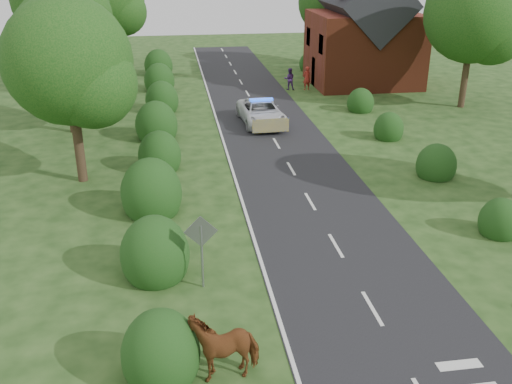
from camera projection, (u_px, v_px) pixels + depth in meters
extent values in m
plane|color=#1E3E15|center=(372.00, 309.00, 17.30)|extent=(120.00, 120.00, 0.00)
cube|color=black|center=(280.00, 149.00, 30.92)|extent=(6.00, 70.00, 0.02)
cube|color=white|center=(372.00, 308.00, 17.29)|extent=(0.12, 1.80, 0.01)
cube|color=white|center=(336.00, 245.00, 20.92)|extent=(0.12, 1.80, 0.01)
cube|color=white|center=(310.00, 201.00, 24.56)|extent=(0.12, 1.80, 0.01)
cube|color=white|center=(291.00, 169.00, 28.19)|extent=(0.12, 1.80, 0.01)
cube|color=white|center=(277.00, 143.00, 31.82)|extent=(0.12, 1.80, 0.01)
cube|color=white|center=(265.00, 123.00, 35.46)|extent=(0.12, 1.80, 0.01)
cube|color=white|center=(255.00, 107.00, 39.09)|extent=(0.12, 1.80, 0.01)
cube|color=white|center=(247.00, 93.00, 42.73)|extent=(0.12, 1.80, 0.01)
cube|color=white|center=(241.00, 82.00, 46.36)|extent=(0.12, 1.80, 0.01)
cube|color=white|center=(235.00, 72.00, 49.99)|extent=(0.12, 1.80, 0.01)
cube|color=white|center=(230.00, 64.00, 53.63)|extent=(0.12, 1.80, 0.01)
cube|color=white|center=(226.00, 56.00, 57.26)|extent=(0.12, 1.80, 0.01)
cube|color=white|center=(222.00, 50.00, 60.89)|extent=(0.12, 1.80, 0.01)
cube|color=white|center=(227.00, 152.00, 30.52)|extent=(0.12, 70.00, 0.01)
cube|color=white|center=(459.00, 365.00, 14.94)|extent=(1.20, 0.35, 0.01)
ellipsoid|color=#1C4A16|center=(161.00, 354.00, 14.36)|extent=(2.00, 2.10, 2.40)
ellipsoid|color=#1C4A16|center=(155.00, 255.00, 18.84)|extent=(2.30, 2.41, 2.70)
ellipsoid|color=#1C4A16|center=(151.00, 193.00, 23.32)|extent=(2.50, 2.62, 3.00)
ellipsoid|color=#1C4A16|center=(160.00, 156.00, 27.96)|extent=(2.10, 2.20, 2.50)
ellipsoid|color=#1C4A16|center=(156.00, 125.00, 32.44)|extent=(2.40, 2.52, 2.80)
ellipsoid|color=#1C4A16|center=(162.00, 100.00, 37.96)|extent=(2.20, 2.31, 2.60)
ellipsoid|color=#1C4A16|center=(159.00, 81.00, 43.37)|extent=(2.30, 2.41, 2.70)
ellipsoid|color=#1C4A16|center=(159.00, 66.00, 48.79)|extent=(2.40, 2.52, 2.80)
ellipsoid|color=#1C4A16|center=(500.00, 222.00, 21.60)|extent=(1.60, 1.68, 1.90)
ellipsoid|color=#1C4A16|center=(436.00, 165.00, 27.06)|extent=(1.90, 2.00, 2.10)
ellipsoid|color=#1C4A16|center=(389.00, 129.00, 32.51)|extent=(1.70, 1.78, 2.00)
ellipsoid|color=#1C4A16|center=(360.00, 103.00, 38.00)|extent=(1.80, 1.89, 2.00)
ellipsoid|color=#1C4A16|center=(309.00, 64.00, 50.69)|extent=(1.70, 1.78, 2.00)
cylinder|color=#332316|center=(78.00, 140.00, 26.05)|extent=(0.44, 0.44, 3.96)
sphere|color=#0F4111|center=(68.00, 61.00, 24.63)|extent=(5.60, 5.60, 5.60)
sphere|color=#3C6521|center=(92.00, 84.00, 24.61)|extent=(3.92, 3.92, 3.92)
cylinder|color=#332316|center=(70.00, 101.00, 33.16)|extent=(0.44, 0.44, 3.74)
sphere|color=#0F4111|center=(63.00, 41.00, 31.81)|extent=(5.60, 5.60, 5.60)
sphere|color=#3C6521|center=(81.00, 58.00, 31.77)|extent=(3.92, 3.92, 3.92)
cylinder|color=#332316|center=(68.00, 61.00, 41.82)|extent=(0.44, 0.44, 4.84)
sphere|color=#3C6521|center=(78.00, 15.00, 40.06)|extent=(4.76, 4.76, 4.76)
cylinder|color=#332316|center=(114.00, 44.00, 51.37)|extent=(0.44, 0.44, 4.18)
sphere|color=#0F4111|center=(110.00, 0.00, 49.87)|extent=(6.00, 6.00, 6.00)
sphere|color=#3C6521|center=(123.00, 11.00, 49.85)|extent=(4.20, 4.20, 4.20)
cylinder|color=#332316|center=(465.00, 75.00, 38.33)|extent=(0.44, 0.44, 4.40)
sphere|color=#0F4111|center=(474.00, 13.00, 36.75)|extent=(6.40, 6.40, 6.40)
sphere|color=#3C6521|center=(493.00, 30.00, 36.72)|extent=(4.48, 4.48, 4.48)
cylinder|color=#332316|center=(330.00, 44.00, 52.27)|extent=(0.44, 0.44, 3.96)
sphere|color=#0F4111|center=(332.00, 2.00, 50.85)|extent=(6.00, 6.00, 6.00)
sphere|color=#3C6521|center=(344.00, 13.00, 50.80)|extent=(4.20, 4.20, 4.20)
cylinder|color=gray|center=(202.00, 257.00, 18.00)|extent=(0.08, 0.08, 2.20)
cube|color=gray|center=(201.00, 232.00, 17.64)|extent=(1.06, 0.04, 1.06)
cube|color=maroon|center=(363.00, 49.00, 44.77)|extent=(8.00, 7.00, 5.50)
cube|color=black|center=(367.00, 3.00, 43.40)|extent=(5.94, 7.40, 5.94)
imported|color=brown|center=(224.00, 347.00, 14.53)|extent=(2.20, 1.41, 1.45)
imported|color=silver|center=(261.00, 112.00, 35.17)|extent=(2.66, 5.31, 1.44)
cube|color=yellow|center=(271.00, 126.00, 32.83)|extent=(2.16, 0.17, 0.79)
cube|color=blue|center=(261.00, 100.00, 34.85)|extent=(1.45, 0.35, 0.14)
imported|color=#B12E24|center=(307.00, 78.00, 43.58)|extent=(0.76, 0.63, 1.79)
imported|color=#502971|center=(289.00, 79.00, 43.62)|extent=(0.88, 0.73, 1.66)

